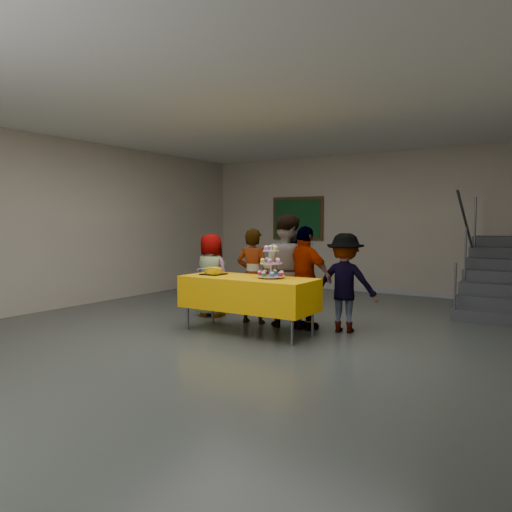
{
  "coord_description": "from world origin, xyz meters",
  "views": [
    {
      "loc": [
        3.59,
        -5.4,
        1.54
      ],
      "look_at": [
        -0.14,
        0.49,
        1.05
      ],
      "focal_mm": 35.0,
      "sensor_mm": 36.0,
      "label": 1
    }
  ],
  "objects_px": {
    "bake_table": "(248,293)",
    "schoolchild_b": "(253,276)",
    "schoolchild_a": "(211,275)",
    "noticeboard": "(298,218)",
    "cupcake_stand": "(271,266)",
    "bear_cake": "(214,271)",
    "schoolchild_d": "(305,278)",
    "schoolchild_e": "(345,283)",
    "staircase": "(508,282)",
    "schoolchild_c": "(286,271)"
  },
  "relations": [
    {
      "from": "bake_table",
      "to": "schoolchild_b",
      "type": "distance_m",
      "value": 0.69
    },
    {
      "from": "bake_table",
      "to": "schoolchild_b",
      "type": "relative_size",
      "value": 1.31
    },
    {
      "from": "bake_table",
      "to": "schoolchild_a",
      "type": "xyz_separation_m",
      "value": [
        -1.18,
        0.7,
        0.11
      ]
    },
    {
      "from": "schoolchild_a",
      "to": "noticeboard",
      "type": "distance_m",
      "value": 4.11
    },
    {
      "from": "cupcake_stand",
      "to": "schoolchild_a",
      "type": "bearing_deg",
      "value": 156.92
    },
    {
      "from": "bear_cake",
      "to": "bake_table",
      "type": "bearing_deg",
      "value": -0.73
    },
    {
      "from": "cupcake_stand",
      "to": "noticeboard",
      "type": "height_order",
      "value": "noticeboard"
    },
    {
      "from": "schoolchild_a",
      "to": "schoolchild_d",
      "type": "xyz_separation_m",
      "value": [
        1.75,
        -0.11,
        0.07
      ]
    },
    {
      "from": "bear_cake",
      "to": "schoolchild_a",
      "type": "relative_size",
      "value": 0.27
    },
    {
      "from": "schoolchild_b",
      "to": "schoolchild_e",
      "type": "distance_m",
      "value": 1.42
    },
    {
      "from": "bear_cake",
      "to": "schoolchild_a",
      "type": "height_order",
      "value": "schoolchild_a"
    },
    {
      "from": "bake_table",
      "to": "schoolchild_a",
      "type": "distance_m",
      "value": 1.37
    },
    {
      "from": "schoolchild_b",
      "to": "staircase",
      "type": "distance_m",
      "value": 4.52
    },
    {
      "from": "schoolchild_c",
      "to": "staircase",
      "type": "distance_m",
      "value": 4.13
    },
    {
      "from": "schoolchild_e",
      "to": "schoolchild_a",
      "type": "bearing_deg",
      "value": -10.28
    },
    {
      "from": "cupcake_stand",
      "to": "schoolchild_e",
      "type": "bearing_deg",
      "value": 42.44
    },
    {
      "from": "bake_table",
      "to": "staircase",
      "type": "bearing_deg",
      "value": 53.49
    },
    {
      "from": "schoolchild_d",
      "to": "staircase",
      "type": "relative_size",
      "value": 0.61
    },
    {
      "from": "bear_cake",
      "to": "schoolchild_e",
      "type": "relative_size",
      "value": 0.26
    },
    {
      "from": "schoolchild_c",
      "to": "schoolchild_e",
      "type": "relative_size",
      "value": 1.19
    },
    {
      "from": "bake_table",
      "to": "schoolchild_c",
      "type": "height_order",
      "value": "schoolchild_c"
    },
    {
      "from": "schoolchild_a",
      "to": "schoolchild_e",
      "type": "distance_m",
      "value": 2.28
    },
    {
      "from": "schoolchild_b",
      "to": "schoolchild_e",
      "type": "relative_size",
      "value": 1.04
    },
    {
      "from": "schoolchild_b",
      "to": "noticeboard",
      "type": "bearing_deg",
      "value": -81.57
    },
    {
      "from": "cupcake_stand",
      "to": "staircase",
      "type": "distance_m",
      "value": 4.56
    },
    {
      "from": "schoolchild_d",
      "to": "cupcake_stand",
      "type": "bearing_deg",
      "value": 74.61
    },
    {
      "from": "cupcake_stand",
      "to": "schoolchild_b",
      "type": "height_order",
      "value": "schoolchild_b"
    },
    {
      "from": "schoolchild_c",
      "to": "noticeboard",
      "type": "xyz_separation_m",
      "value": [
        -1.91,
        4.01,
        0.78
      ]
    },
    {
      "from": "staircase",
      "to": "bear_cake",
      "type": "bearing_deg",
      "value": -131.92
    },
    {
      "from": "schoolchild_c",
      "to": "schoolchild_e",
      "type": "bearing_deg",
      "value": 179.55
    },
    {
      "from": "bear_cake",
      "to": "noticeboard",
      "type": "height_order",
      "value": "noticeboard"
    },
    {
      "from": "bear_cake",
      "to": "schoolchild_e",
      "type": "distance_m",
      "value": 1.87
    },
    {
      "from": "schoolchild_e",
      "to": "bake_table",
      "type": "bearing_deg",
      "value": 22.98
    },
    {
      "from": "bake_table",
      "to": "bear_cake",
      "type": "bearing_deg",
      "value": 179.27
    },
    {
      "from": "noticeboard",
      "to": "staircase",
      "type": "bearing_deg",
      "value": -10.46
    },
    {
      "from": "schoolchild_b",
      "to": "bear_cake",
      "type": "bearing_deg",
      "value": 53.54
    },
    {
      "from": "bear_cake",
      "to": "schoolchild_c",
      "type": "height_order",
      "value": "schoolchild_c"
    },
    {
      "from": "bake_table",
      "to": "schoolchild_b",
      "type": "bearing_deg",
      "value": 117.03
    },
    {
      "from": "schoolchild_d",
      "to": "staircase",
      "type": "bearing_deg",
      "value": -114.98
    },
    {
      "from": "schoolchild_d",
      "to": "schoolchild_e",
      "type": "relative_size",
      "value": 1.07
    },
    {
      "from": "bear_cake",
      "to": "schoolchild_b",
      "type": "distance_m",
      "value": 0.67
    },
    {
      "from": "schoolchild_a",
      "to": "schoolchild_c",
      "type": "distance_m",
      "value": 1.41
    },
    {
      "from": "schoolchild_a",
      "to": "cupcake_stand",
      "type": "bearing_deg",
      "value": 156.0
    },
    {
      "from": "staircase",
      "to": "schoolchild_b",
      "type": "bearing_deg",
      "value": -134.19
    },
    {
      "from": "schoolchild_b",
      "to": "schoolchild_e",
      "type": "height_order",
      "value": "schoolchild_b"
    },
    {
      "from": "bear_cake",
      "to": "schoolchild_a",
      "type": "distance_m",
      "value": 0.92
    },
    {
      "from": "schoolchild_c",
      "to": "cupcake_stand",
      "type": "bearing_deg",
      "value": 92.43
    },
    {
      "from": "cupcake_stand",
      "to": "schoolchild_b",
      "type": "xyz_separation_m",
      "value": [
        -0.63,
        0.54,
        -0.22
      ]
    },
    {
      "from": "cupcake_stand",
      "to": "bear_cake",
      "type": "xyz_separation_m",
      "value": [
        -0.92,
        -0.05,
        -0.11
      ]
    },
    {
      "from": "noticeboard",
      "to": "schoolchild_b",
      "type": "bearing_deg",
      "value": -71.3
    }
  ]
}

